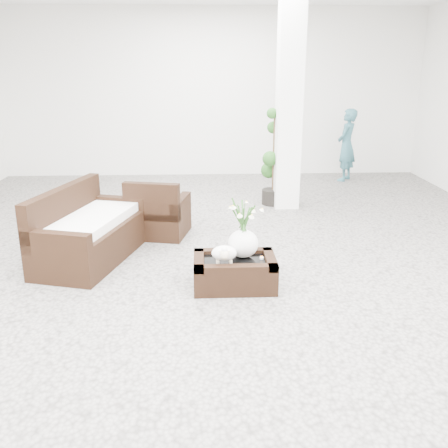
{
  "coord_description": "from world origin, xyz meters",
  "views": [
    {
      "loc": [
        -0.25,
        -5.65,
        2.4
      ],
      "look_at": [
        0.0,
        -0.1,
        0.62
      ],
      "focal_mm": 40.73,
      "sensor_mm": 36.0,
      "label": 1
    }
  ],
  "objects_px": {
    "armchair": "(159,207)",
    "loveseat": "(90,225)",
    "topiary": "(274,158)",
    "coffee_table": "(235,273)"
  },
  "relations": [
    {
      "from": "loveseat",
      "to": "topiary",
      "type": "bearing_deg",
      "value": -30.76
    },
    {
      "from": "coffee_table",
      "to": "armchair",
      "type": "xyz_separation_m",
      "value": [
        -0.97,
        1.85,
        0.26
      ]
    },
    {
      "from": "coffee_table",
      "to": "loveseat",
      "type": "bearing_deg",
      "value": 152.57
    },
    {
      "from": "coffee_table",
      "to": "armchair",
      "type": "relative_size",
      "value": 1.08
    },
    {
      "from": "loveseat",
      "to": "topiary",
      "type": "height_order",
      "value": "topiary"
    },
    {
      "from": "coffee_table",
      "to": "loveseat",
      "type": "height_order",
      "value": "loveseat"
    },
    {
      "from": "armchair",
      "to": "topiary",
      "type": "height_order",
      "value": "topiary"
    },
    {
      "from": "coffee_table",
      "to": "topiary",
      "type": "bearing_deg",
      "value": 75.18
    },
    {
      "from": "armchair",
      "to": "loveseat",
      "type": "height_order",
      "value": "loveseat"
    },
    {
      "from": "armchair",
      "to": "topiary",
      "type": "relative_size",
      "value": 0.51
    }
  ]
}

